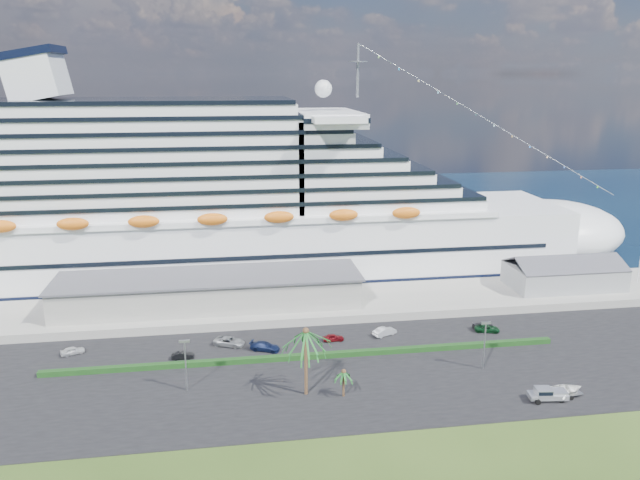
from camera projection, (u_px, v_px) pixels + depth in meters
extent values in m
plane|color=#2D4416|center=(376.00, 403.00, 92.56)|extent=(420.00, 420.00, 0.00)
cube|color=black|center=(361.00, 369.00, 103.05)|extent=(140.00, 38.00, 0.12)
cube|color=gray|center=(331.00, 303.00, 130.54)|extent=(240.00, 20.00, 1.80)
cube|color=black|center=(288.00, 214.00, 216.74)|extent=(420.00, 160.00, 0.02)
cube|color=silver|center=(232.00, 244.00, 148.74)|extent=(160.00, 30.00, 16.00)
ellipsoid|color=silver|center=(545.00, 232.00, 160.33)|extent=(40.00, 30.00, 16.00)
cube|color=black|center=(233.00, 271.00, 150.49)|extent=(164.00, 30.60, 2.40)
cube|color=silver|center=(175.00, 154.00, 141.43)|extent=(128.00, 26.00, 24.80)
cube|color=silver|center=(327.00, 118.00, 144.46)|extent=(14.00, 38.00, 3.20)
cube|color=silver|center=(36.00, 75.00, 132.88)|extent=(11.58, 14.00, 11.58)
cylinder|color=gray|center=(358.00, 71.00, 142.77)|extent=(0.70, 0.70, 12.00)
ellipsoid|color=orange|center=(212.00, 219.00, 130.54)|extent=(90.00, 2.40, 2.60)
ellipsoid|color=orange|center=(214.00, 192.00, 160.72)|extent=(90.00, 2.40, 2.60)
cube|color=black|center=(232.00, 241.00, 148.53)|extent=(144.00, 30.40, 0.90)
cube|color=gray|center=(210.00, 291.00, 125.91)|extent=(60.00, 14.00, 6.00)
cube|color=#4C4C54|center=(209.00, 277.00, 125.11)|extent=(61.00, 15.00, 0.40)
cube|color=gray|center=(564.00, 276.00, 137.23)|extent=(24.00, 12.00, 4.80)
cube|color=#4C4C54|center=(573.00, 264.00, 133.43)|extent=(24.00, 6.31, 2.74)
cube|color=#4C4C54|center=(558.00, 257.00, 139.16)|extent=(24.00, 6.31, 2.74)
cube|color=black|center=(309.00, 356.00, 106.54)|extent=(88.00, 1.10, 0.90)
cylinder|color=gray|center=(186.00, 366.00, 95.08)|extent=(0.24, 0.24, 8.00)
cube|color=gray|center=(184.00, 341.00, 94.02)|extent=(1.60, 0.35, 0.35)
cylinder|color=gray|center=(484.00, 346.00, 102.04)|extent=(0.24, 0.24, 8.00)
cube|color=gray|center=(486.00, 323.00, 100.98)|extent=(1.60, 0.35, 0.35)
cylinder|color=#47301E|center=(306.00, 363.00, 93.58)|extent=(0.54, 0.54, 10.50)
sphere|color=#47301E|center=(306.00, 331.00, 92.22)|extent=(0.98, 0.98, 0.98)
cylinder|color=#47301E|center=(344.00, 384.00, 93.75)|extent=(0.35, 0.35, 4.20)
sphere|color=#47301E|center=(344.00, 371.00, 93.21)|extent=(0.73, 0.73, 0.73)
imported|color=silver|center=(73.00, 351.00, 108.12)|extent=(4.30, 2.99, 1.36)
imported|color=black|center=(183.00, 355.00, 106.45)|extent=(3.78, 1.46, 1.23)
imported|color=gray|center=(229.00, 342.00, 111.57)|extent=(6.14, 4.55, 1.55)
imported|color=#121D41|center=(265.00, 346.00, 109.62)|extent=(5.76, 4.06, 1.55)
imported|color=maroon|center=(333.00, 338.00, 113.55)|extent=(3.90, 1.73, 1.30)
imported|color=#B3B4BA|center=(385.00, 331.00, 115.94)|extent=(4.95, 3.42, 1.55)
imported|color=#0E3A1B|center=(487.00, 328.00, 117.65)|extent=(5.10, 3.35, 1.30)
imported|color=black|center=(483.00, 326.00, 119.11)|extent=(4.32, 2.06, 1.21)
cylinder|color=black|center=(538.00, 402.00, 91.66)|extent=(0.88, 0.40, 0.85)
cylinder|color=black|center=(531.00, 395.00, 93.59)|extent=(0.88, 0.40, 0.85)
cylinder|color=black|center=(562.00, 400.00, 92.20)|extent=(0.88, 0.40, 0.85)
cylinder|color=black|center=(555.00, 394.00, 94.13)|extent=(0.88, 0.40, 0.85)
cube|color=#B7B9BF|center=(548.00, 395.00, 92.83)|extent=(5.95, 2.82, 0.74)
cube|color=#B7B9BF|center=(558.00, 392.00, 92.94)|extent=(2.79, 2.37, 0.58)
cube|color=#B7B9BF|center=(543.00, 391.00, 92.53)|extent=(2.57, 2.29, 1.01)
cube|color=black|center=(543.00, 391.00, 92.50)|extent=(2.36, 2.32, 0.58)
cube|color=#B7B9BF|center=(532.00, 395.00, 92.42)|extent=(1.20, 2.12, 0.37)
cube|color=gray|center=(565.00, 393.00, 93.79)|extent=(5.24, 2.51, 0.13)
cylinder|color=gray|center=(551.00, 395.00, 93.45)|extent=(2.40, 0.40, 0.09)
cylinder|color=black|center=(571.00, 398.00, 92.97)|extent=(0.73, 0.33, 0.70)
cylinder|color=black|center=(564.00, 392.00, 94.86)|extent=(0.73, 0.33, 0.70)
imported|color=white|center=(566.00, 390.00, 93.62)|extent=(6.03, 4.66, 1.15)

